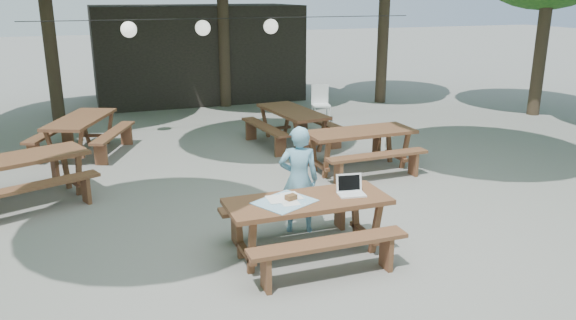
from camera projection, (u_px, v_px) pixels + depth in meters
The scene contains 12 objects.
ground at pixel (312, 228), 7.86m from camera, with size 80.00×80.00×0.00m, color slate.
pavilion at pixel (197, 53), 17.07m from camera, with size 6.00×3.00×2.80m, color black.
main_picnic_table at pixel (307, 226), 6.93m from camera, with size 2.00×1.58×0.75m.
picnic_table_nw at pixel (21, 179), 8.67m from camera, with size 2.35×2.17×0.75m.
picnic_table_ne at pixel (359, 150), 10.32m from camera, with size 2.02×1.63×0.75m.
picnic_table_far_w at pixel (82, 135), 11.35m from camera, with size 2.19×2.36×0.75m.
picnic_table_far_e at pixel (292, 127), 12.08m from camera, with size 1.79×2.08×0.75m.
woman at pixel (299, 180), 7.56m from camera, with size 0.54×0.35×1.48m, color #71AECE.
plastic_chair at pixel (321, 111), 14.33m from camera, with size 0.53×0.53×0.90m.
laptop at pixel (350, 189), 7.00m from camera, with size 0.36×0.30×0.24m.
tabletop_clutter at pixel (286, 201), 6.74m from camera, with size 0.83×0.78×0.08m.
paper_lanterns at pixel (203, 28), 12.51m from camera, with size 9.00×0.34×0.38m.
Camera 1 is at (-2.81, -6.70, 3.17)m, focal length 35.00 mm.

